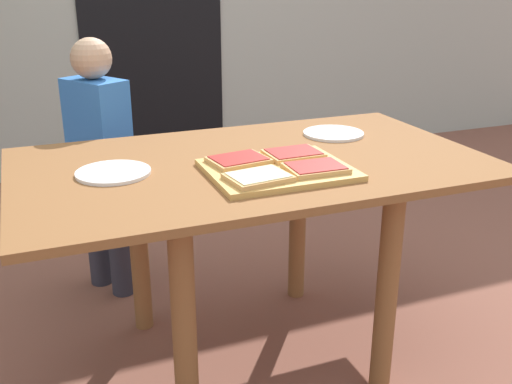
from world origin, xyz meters
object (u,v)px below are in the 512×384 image
(plate_white_right, at_px, (333,133))
(child_left, at_px, (100,155))
(dining_table, at_px, (252,195))
(pizza_slice_far_left, at_px, (239,160))
(pizza_slice_near_left, at_px, (258,177))
(cutting_board, at_px, (278,170))
(pizza_slice_near_right, at_px, (316,168))
(pizza_slice_far_right, at_px, (293,154))
(plate_white_left, at_px, (113,172))

(plate_white_right, bearing_deg, child_left, 147.88)
(dining_table, bearing_deg, child_left, 120.23)
(dining_table, xyz_separation_m, pizza_slice_far_left, (-0.06, -0.06, 0.14))
(pizza_slice_near_left, height_order, pizza_slice_far_left, same)
(cutting_board, distance_m, pizza_slice_near_right, 0.11)
(cutting_board, distance_m, pizza_slice_near_left, 0.13)
(pizza_slice_far_right, bearing_deg, pizza_slice_far_left, 179.70)
(pizza_slice_far_right, bearing_deg, dining_table, 152.86)
(pizza_slice_near_left, height_order, plate_white_left, pizza_slice_near_left)
(pizza_slice_far_right, distance_m, plate_white_left, 0.54)
(pizza_slice_far_left, bearing_deg, pizza_slice_near_left, -90.82)
(child_left, bearing_deg, pizza_slice_near_left, -70.27)
(cutting_board, relative_size, plate_white_right, 1.88)
(cutting_board, bearing_deg, plate_white_left, 159.95)
(pizza_slice_far_left, relative_size, plate_white_left, 0.85)
(pizza_slice_near_right, height_order, plate_white_right, pizza_slice_near_right)
(child_left, bearing_deg, plate_white_left, -93.48)
(dining_table, relative_size, plate_white_left, 6.69)
(dining_table, height_order, plate_white_left, plate_white_left)
(child_left, bearing_deg, cutting_board, -62.75)
(cutting_board, bearing_deg, child_left, 117.25)
(pizza_slice_near_left, bearing_deg, pizza_slice_far_right, 42.08)
(pizza_slice_far_left, bearing_deg, child_left, 113.98)
(cutting_board, bearing_deg, pizza_slice_near_right, -38.05)
(cutting_board, relative_size, child_left, 0.39)
(cutting_board, height_order, pizza_slice_far_left, pizza_slice_far_left)
(pizza_slice_far_left, height_order, plate_white_left, pizza_slice_far_left)
(dining_table, xyz_separation_m, cutting_board, (0.03, -0.14, 0.12))
(pizza_slice_near_left, relative_size, child_left, 0.18)
(dining_table, xyz_separation_m, plate_white_right, (0.38, 0.17, 0.12))
(plate_white_left, bearing_deg, pizza_slice_far_left, -12.97)
(cutting_board, xyz_separation_m, pizza_slice_near_right, (0.09, -0.07, 0.02))
(dining_table, xyz_separation_m, pizza_slice_near_right, (0.11, -0.20, 0.14))
(cutting_board, distance_m, pizza_slice_far_right, 0.12)
(dining_table, distance_m, pizza_slice_far_left, 0.16)
(pizza_slice_near_right, distance_m, plate_white_right, 0.46)
(pizza_slice_near_left, bearing_deg, pizza_slice_near_right, 4.72)
(pizza_slice_far_left, xyz_separation_m, child_left, (-0.31, 0.71, -0.15))
(child_left, bearing_deg, plate_white_right, -32.12)
(cutting_board, xyz_separation_m, pizza_slice_near_left, (-0.09, -0.08, 0.02))
(pizza_slice_far_right, height_order, plate_white_right, pizza_slice_far_right)
(pizza_slice_far_left, bearing_deg, dining_table, 41.60)
(child_left, bearing_deg, pizza_slice_near_right, -60.09)
(pizza_slice_far_left, xyz_separation_m, plate_white_right, (0.44, 0.23, -0.02))
(dining_table, bearing_deg, plate_white_left, 176.69)
(plate_white_left, height_order, child_left, child_left)
(pizza_slice_near_right, relative_size, pizza_slice_near_left, 0.93)
(pizza_slice_far_left, height_order, plate_white_right, pizza_slice_far_left)
(cutting_board, distance_m, child_left, 0.89)
(cutting_board, relative_size, plate_white_left, 1.88)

